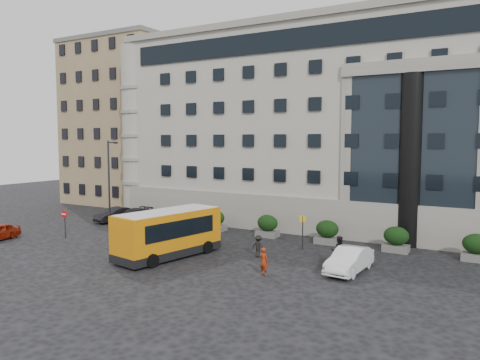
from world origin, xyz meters
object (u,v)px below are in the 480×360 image
object	(u,v)px
bus_stop_sign	(303,226)
white_taxi	(349,260)
parked_car_b	(116,215)
pedestrian_b	(339,251)
hedge_c	(327,232)
hedge_d	(396,239)
hedge_a	(215,220)
no_entry_sign	(64,218)
hedge_b	(267,226)
parked_car_d	(169,213)
hedge_e	(477,247)
red_truck	(170,192)
street_lamp	(109,182)
pedestrian_a	(264,261)
parked_car_c	(132,216)
pedestrian_c	(258,246)
minibus	(168,232)

from	to	relation	value
bus_stop_sign	white_taxi	distance (m)	6.27
parked_car_b	pedestrian_b	distance (m)	24.71
hedge_c	hedge_d	xyz separation A→B (m)	(5.20, 0.00, 0.00)
hedge_a	bus_stop_sign	world-z (taller)	bus_stop_sign
bus_stop_sign	no_entry_sign	distance (m)	19.46
hedge_b	parked_car_d	distance (m)	13.02
hedge_e	red_truck	size ratio (longest dim) A/B	0.30
no_entry_sign	red_truck	bearing A→B (deg)	103.22
street_lamp	pedestrian_a	bearing A→B (deg)	-16.16
red_truck	parked_car_c	world-z (taller)	red_truck
white_taxi	pedestrian_c	bearing A→B (deg)	179.95
minibus	hedge_e	bearing A→B (deg)	37.67
hedge_e	street_lamp	world-z (taller)	street_lamp
bus_stop_sign	hedge_b	bearing A→B (deg)	146.93
parked_car_d	pedestrian_a	bearing A→B (deg)	-42.22
parked_car_c	no_entry_sign	bearing A→B (deg)	-89.80
white_taxi	pedestrian_b	xyz separation A→B (m)	(-0.99, 0.95, 0.22)
parked_car_b	hedge_e	bearing A→B (deg)	10.25
hedge_c	pedestrian_a	size ratio (longest dim) A/B	1.09
hedge_d	pedestrian_c	bearing A→B (deg)	-141.12
minibus	pedestrian_c	size ratio (longest dim) A/B	5.30
no_entry_sign	pedestrian_c	size ratio (longest dim) A/B	1.51
hedge_d	pedestrian_c	size ratio (longest dim) A/B	1.20
parked_car_d	white_taxi	distance (m)	23.79
red_truck	bus_stop_sign	bearing A→B (deg)	-39.90
street_lamp	parked_car_d	world-z (taller)	street_lamp
no_entry_sign	parked_car_d	distance (m)	11.85
hedge_b	hedge_e	size ratio (longest dim) A/B	1.00
parked_car_c	pedestrian_c	size ratio (longest dim) A/B	2.98
red_truck	parked_car_b	bearing A→B (deg)	-87.36
minibus	red_truck	xyz separation A→B (m)	(-15.89, 20.09, -0.19)
hedge_d	hedge_e	bearing A→B (deg)	0.00
red_truck	hedge_d	bearing A→B (deg)	-29.72
hedge_b	no_entry_sign	bearing A→B (deg)	-148.10
minibus	parked_car_c	world-z (taller)	minibus
hedge_d	minibus	bearing A→B (deg)	-144.54
hedge_e	street_lamp	size ratio (longest dim) A/B	0.23
hedge_e	street_lamp	xyz separation A→B (m)	(-28.74, -4.80, 3.44)
hedge_d	pedestrian_b	size ratio (longest dim) A/B	0.94
hedge_d	street_lamp	distance (m)	24.27
pedestrian_a	pedestrian_c	bearing A→B (deg)	-44.46
parked_car_b	bus_stop_sign	bearing A→B (deg)	3.54
hedge_c	parked_car_b	distance (m)	21.44
street_lamp	hedge_e	bearing A→B (deg)	9.48
red_truck	parked_car_d	size ratio (longest dim) A/B	1.37
white_taxi	no_entry_sign	bearing A→B (deg)	-171.21
street_lamp	red_truck	distance (m)	16.66
hedge_a	hedge_d	xyz separation A→B (m)	(15.60, 0.00, 0.00)
minibus	red_truck	bearing A→B (deg)	138.91
hedge_b	bus_stop_sign	world-z (taller)	bus_stop_sign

